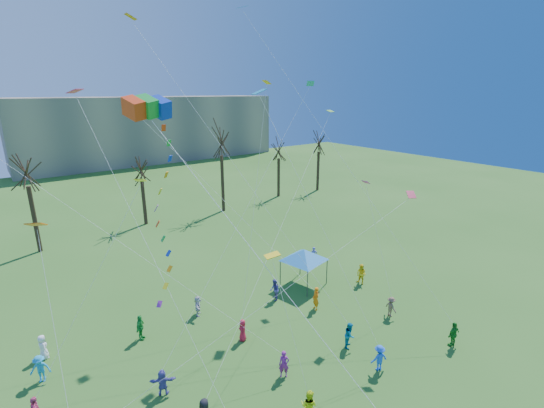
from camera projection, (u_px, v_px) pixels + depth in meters
distant_building at (152, 129)px, 91.40m from camera, size 60.00×14.00×15.00m
bare_tree_row at (170, 164)px, 47.65m from camera, size 69.17×7.59×12.31m
big_box_kite at (170, 218)px, 16.34m from camera, size 3.81×6.51×17.82m
canopy_tent_blue at (304, 255)px, 32.53m from camera, size 4.37×4.37×3.35m
festival_crowd at (244, 349)px, 23.69m from camera, size 26.43×16.47×1.86m
small_kites_aloft at (221, 131)px, 23.65m from camera, size 29.22×18.20×32.90m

